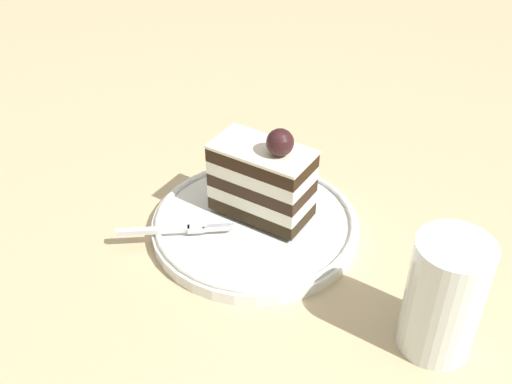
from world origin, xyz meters
name	(u,v)px	position (x,y,z in m)	size (l,w,h in m)	color
ground_plane	(247,225)	(0.00, 0.00, 0.00)	(2.40, 2.40, 0.00)	tan
dessert_plate	(256,223)	(-0.01, 0.00, 0.01)	(0.20, 0.20, 0.02)	white
cake_slice	(263,179)	(-0.01, -0.01, 0.06)	(0.10, 0.07, 0.10)	black
fork	(178,229)	(0.03, 0.07, 0.02)	(0.08, 0.09, 0.00)	silver
drink_glass_near	(443,302)	(-0.21, 0.00, 0.05)	(0.06, 0.06, 0.10)	white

